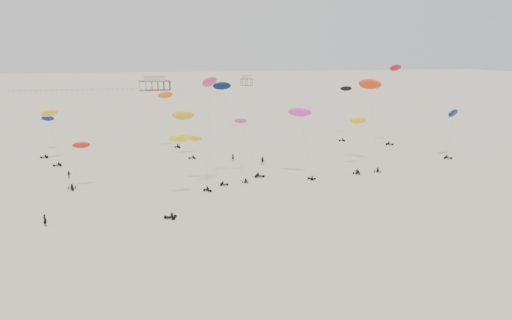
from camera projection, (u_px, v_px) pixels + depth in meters
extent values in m
plane|color=beige|center=(193.00, 118.00, 198.43)|extent=(900.00, 900.00, 0.00)
cube|color=brown|center=(155.00, 81.00, 337.65)|extent=(21.00, 13.00, 0.30)
cube|color=silver|center=(155.00, 78.00, 337.28)|extent=(14.00, 8.40, 3.20)
cube|color=#B2B2AD|center=(155.00, 76.00, 336.90)|extent=(15.00, 9.00, 0.30)
cube|color=brown|center=(247.00, 79.00, 381.80)|extent=(9.00, 7.00, 0.30)
cube|color=silver|center=(247.00, 77.00, 381.51)|extent=(5.60, 4.20, 2.40)
cube|color=#B2B2AD|center=(247.00, 75.00, 381.22)|extent=(6.00, 4.50, 0.30)
cube|color=black|center=(74.00, 89.00, 327.24)|extent=(80.00, 0.10, 0.10)
cylinder|color=gray|center=(172.00, 122.00, 137.68)|extent=(0.03, 0.03, 13.48)
ellipsoid|color=orange|center=(165.00, 95.00, 137.22)|extent=(4.86, 3.28, 2.25)
cylinder|color=gray|center=(358.00, 146.00, 112.67)|extent=(0.03, 0.03, 13.26)
ellipsoid|color=yellow|center=(358.00, 120.00, 116.23)|extent=(4.13, 1.52, 2.01)
cylinder|color=gray|center=(77.00, 167.00, 96.94)|extent=(0.03, 0.03, 7.52)
ellipsoid|color=red|center=(81.00, 145.00, 97.24)|extent=(3.50, 1.70, 1.71)
cylinder|color=gray|center=(209.00, 137.00, 95.84)|extent=(0.03, 0.03, 19.56)
ellipsoid|color=#D4326D|center=(210.00, 82.00, 96.01)|extent=(4.97, 5.58, 2.55)
cylinder|color=gray|center=(234.00, 134.00, 103.35)|extent=(0.03, 0.03, 19.78)
ellipsoid|color=#051845|center=(222.00, 86.00, 104.74)|extent=(4.03, 1.73, 1.96)
cylinder|color=gray|center=(392.00, 106.00, 143.10)|extent=(0.03, 0.03, 20.90)
ellipsoid|color=red|center=(395.00, 68.00, 143.75)|extent=(5.22, 3.84, 2.39)
cylinder|color=gray|center=(209.00, 161.00, 101.24)|extent=(0.03, 0.03, 11.00)
ellipsoid|color=#FFB215|center=(194.00, 138.00, 102.77)|extent=(3.25, 2.15, 1.50)
cylinder|color=gray|center=(306.00, 146.00, 105.44)|extent=(0.03, 0.03, 13.37)
ellipsoid|color=#F83AC7|center=(300.00, 112.00, 106.68)|extent=(5.63, 4.52, 2.60)
cylinder|color=gray|center=(344.00, 114.00, 153.72)|extent=(0.03, 0.03, 19.40)
ellipsoid|color=black|center=(346.00, 88.00, 158.95)|extent=(4.06, 2.22, 1.93)
cylinder|color=gray|center=(53.00, 139.00, 119.05)|extent=(0.03, 0.03, 13.58)
ellipsoid|color=yellow|center=(49.00, 113.00, 121.80)|extent=(4.60, 4.29, 2.22)
cylinder|color=gray|center=(250.00, 148.00, 107.44)|extent=(0.03, 0.03, 12.13)
ellipsoid|color=#F83A88|center=(241.00, 121.00, 108.79)|extent=(2.91, 1.65, 1.35)
cylinder|color=gray|center=(46.00, 137.00, 129.85)|extent=(0.03, 0.03, 14.04)
ellipsoid|color=#0C14A3|center=(48.00, 118.00, 134.63)|extent=(3.96, 2.59, 1.84)
cylinder|color=gray|center=(188.00, 137.00, 126.06)|extent=(0.03, 0.03, 10.61)
ellipsoid|color=gold|center=(183.00, 115.00, 127.69)|extent=(5.86, 2.83, 2.70)
cylinder|color=gray|center=(450.00, 136.00, 125.16)|extent=(0.03, 0.03, 10.31)
ellipsoid|color=#051D47|center=(453.00, 113.00, 125.94)|extent=(5.59, 5.03, 2.62)
cylinder|color=gray|center=(374.00, 127.00, 114.72)|extent=(0.03, 0.03, 20.70)
ellipsoid|color=red|center=(370.00, 84.00, 118.59)|extent=(5.40, 5.35, 2.75)
cylinder|color=gray|center=(176.00, 176.00, 85.53)|extent=(0.03, 0.03, 16.62)
ellipsoid|color=#F3F114|center=(180.00, 138.00, 91.11)|extent=(4.51, 2.42, 2.15)
imported|color=black|center=(45.00, 226.00, 76.64)|extent=(1.00, 0.93, 2.26)
imported|color=black|center=(263.00, 165.00, 117.71)|extent=(1.29, 1.10, 2.28)
imported|color=black|center=(69.00, 178.00, 105.49)|extent=(1.24, 0.89, 1.88)
imported|color=black|center=(233.00, 161.00, 122.27)|extent=(0.91, 0.86, 2.06)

